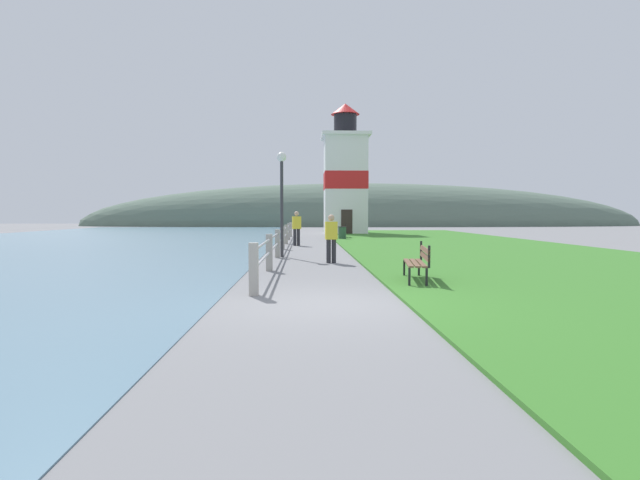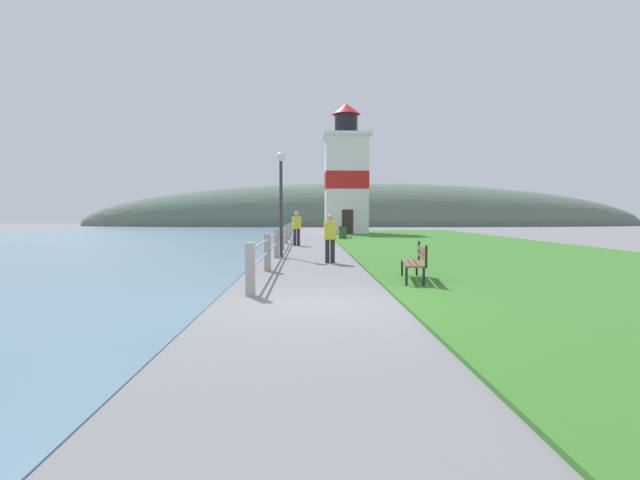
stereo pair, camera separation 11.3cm
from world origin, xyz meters
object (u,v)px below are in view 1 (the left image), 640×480
at_px(person_strolling, 331,237).
at_px(person_by_railing, 297,227).
at_px(park_bench_midway, 344,230).
at_px(trash_bin, 342,233).
at_px(lamp_post, 282,185).
at_px(park_bench_near, 419,260).
at_px(lighthouse, 345,178).

distance_m(person_strolling, person_by_railing, 9.33).
bearing_deg(park_bench_midway, trash_bin, 87.54).
bearing_deg(lamp_post, park_bench_near, -64.07).
height_order(person_by_railing, trash_bin, person_by_railing).
xyz_separation_m(trash_bin, lamp_post, (-3.27, -12.91, 2.31)).
xyz_separation_m(person_strolling, trash_bin, (1.53, 15.38, -0.45)).
distance_m(lighthouse, person_strolling, 25.61).
height_order(park_bench_midway, person_by_railing, person_by_railing).
xyz_separation_m(park_bench_midway, trash_bin, (-0.26, -2.04, -0.11)).
height_order(person_by_railing, lamp_post, lamp_post).
bearing_deg(lamp_post, person_strolling, -54.80).
bearing_deg(park_bench_near, lamp_post, -56.17).
xyz_separation_m(lighthouse, person_strolling, (-2.50, -25.21, -3.79)).
bearing_deg(lamp_post, park_bench_midway, 76.70).
bearing_deg(person_by_railing, lamp_post, 159.78).
xyz_separation_m(person_by_railing, trash_bin, (2.82, 6.14, -0.54)).
xyz_separation_m(park_bench_midway, person_strolling, (-1.79, -17.43, 0.34)).
bearing_deg(person_by_railing, lighthouse, -29.79).
height_order(trash_bin, lamp_post, lamp_post).
relative_size(park_bench_near, trash_bin, 2.31).
bearing_deg(lighthouse, person_strolling, -95.66).
distance_m(person_strolling, lamp_post, 3.55).
relative_size(park_bench_near, park_bench_midway, 1.19).
bearing_deg(park_bench_midway, lamp_post, 81.52).
xyz_separation_m(park_bench_midway, lamp_post, (-3.53, -14.95, 2.20)).
relative_size(park_bench_near, person_by_railing, 1.10).
relative_size(park_bench_midway, lamp_post, 0.41).
relative_size(person_by_railing, lamp_post, 0.45).
bearing_deg(park_bench_near, trash_bin, -81.32).
relative_size(person_strolling, lamp_post, 0.41).
height_order(park_bench_near, lighthouse, lighthouse).
distance_m(lighthouse, trash_bin, 10.74).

